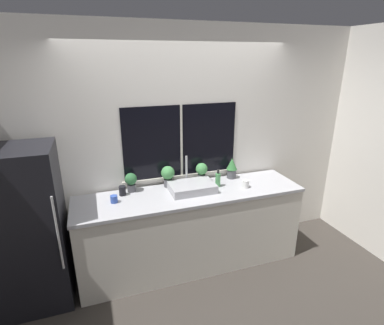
{
  "coord_description": "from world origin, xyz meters",
  "views": [
    {
      "loc": [
        -0.96,
        -2.54,
        2.34
      ],
      "look_at": [
        0.01,
        0.31,
        1.28
      ],
      "focal_mm": 28.0,
      "sensor_mm": 36.0,
      "label": 1
    }
  ],
  "objects_px": {
    "mug_white": "(246,184)",
    "sink": "(192,187)",
    "potted_plant_center_right": "(202,171)",
    "potted_plant_far_right": "(232,167)",
    "mug_blue": "(114,199)",
    "refrigerator": "(28,230)",
    "potted_plant_far_left": "(131,181)",
    "mug_black": "(122,191)",
    "soap_bottle": "(218,180)",
    "potted_plant_center_left": "(168,175)"
  },
  "relations": [
    {
      "from": "potted_plant_far_right",
      "to": "mug_black",
      "type": "xyz_separation_m",
      "value": [
        -1.33,
        -0.07,
        -0.08
      ]
    },
    {
      "from": "sink",
      "to": "potted_plant_far_right",
      "type": "height_order",
      "value": "sink"
    },
    {
      "from": "refrigerator",
      "to": "mug_white",
      "type": "relative_size",
      "value": 17.73
    },
    {
      "from": "sink",
      "to": "potted_plant_far_right",
      "type": "xyz_separation_m",
      "value": [
        0.59,
        0.21,
        0.09
      ]
    },
    {
      "from": "potted_plant_far_left",
      "to": "potted_plant_far_right",
      "type": "distance_m",
      "value": 1.23
    },
    {
      "from": "potted_plant_far_right",
      "to": "mug_blue",
      "type": "xyz_separation_m",
      "value": [
        -1.44,
        -0.22,
        -0.1
      ]
    },
    {
      "from": "sink",
      "to": "mug_black",
      "type": "distance_m",
      "value": 0.76
    },
    {
      "from": "sink",
      "to": "mug_blue",
      "type": "xyz_separation_m",
      "value": [
        -0.85,
        -0.01,
        -0.01
      ]
    },
    {
      "from": "mug_white",
      "to": "soap_bottle",
      "type": "bearing_deg",
      "value": 156.11
    },
    {
      "from": "potted_plant_center_left",
      "to": "soap_bottle",
      "type": "bearing_deg",
      "value": -19.33
    },
    {
      "from": "refrigerator",
      "to": "potted_plant_far_left",
      "type": "bearing_deg",
      "value": 15.07
    },
    {
      "from": "sink",
      "to": "mug_blue",
      "type": "relative_size",
      "value": 6.49
    },
    {
      "from": "potted_plant_far_left",
      "to": "soap_bottle",
      "type": "height_order",
      "value": "potted_plant_far_left"
    },
    {
      "from": "potted_plant_far_left",
      "to": "soap_bottle",
      "type": "xyz_separation_m",
      "value": [
        0.96,
        -0.19,
        -0.04
      ]
    },
    {
      "from": "sink",
      "to": "soap_bottle",
      "type": "distance_m",
      "value": 0.32
    },
    {
      "from": "potted_plant_far_left",
      "to": "soap_bottle",
      "type": "distance_m",
      "value": 0.98
    },
    {
      "from": "mug_white",
      "to": "sink",
      "type": "bearing_deg",
      "value": 169.52
    },
    {
      "from": "mug_black",
      "to": "mug_white",
      "type": "xyz_separation_m",
      "value": [
        1.36,
        -0.25,
        -0.01
      ]
    },
    {
      "from": "refrigerator",
      "to": "potted_plant_center_left",
      "type": "xyz_separation_m",
      "value": [
        1.44,
        0.28,
        0.27
      ]
    },
    {
      "from": "mug_blue",
      "to": "potted_plant_center_right",
      "type": "bearing_deg",
      "value": 11.72
    },
    {
      "from": "refrigerator",
      "to": "mug_black",
      "type": "bearing_deg",
      "value": 12.78
    },
    {
      "from": "refrigerator",
      "to": "mug_white",
      "type": "xyz_separation_m",
      "value": [
        2.27,
        -0.04,
        0.17
      ]
    },
    {
      "from": "potted_plant_far_left",
      "to": "mug_white",
      "type": "height_order",
      "value": "potted_plant_far_left"
    },
    {
      "from": "refrigerator",
      "to": "potted_plant_far_right",
      "type": "distance_m",
      "value": 2.28
    },
    {
      "from": "soap_bottle",
      "to": "mug_white",
      "type": "bearing_deg",
      "value": -23.89
    },
    {
      "from": "refrigerator",
      "to": "mug_blue",
      "type": "relative_size",
      "value": 21.06
    },
    {
      "from": "potted_plant_center_right",
      "to": "mug_black",
      "type": "height_order",
      "value": "potted_plant_center_right"
    },
    {
      "from": "mug_blue",
      "to": "potted_plant_center_left",
      "type": "bearing_deg",
      "value": 18.94
    },
    {
      "from": "sink",
      "to": "mug_black",
      "type": "bearing_deg",
      "value": 169.54
    },
    {
      "from": "potted_plant_far_right",
      "to": "soap_bottle",
      "type": "height_order",
      "value": "potted_plant_far_right"
    },
    {
      "from": "potted_plant_far_right",
      "to": "soap_bottle",
      "type": "xyz_separation_m",
      "value": [
        -0.27,
        -0.19,
        -0.05
      ]
    },
    {
      "from": "potted_plant_far_right",
      "to": "mug_black",
      "type": "relative_size",
      "value": 2.44
    },
    {
      "from": "potted_plant_center_right",
      "to": "mug_black",
      "type": "xyz_separation_m",
      "value": [
        -0.94,
        -0.07,
        -0.09
      ]
    },
    {
      "from": "sink",
      "to": "soap_bottle",
      "type": "height_order",
      "value": "sink"
    },
    {
      "from": "refrigerator",
      "to": "soap_bottle",
      "type": "xyz_separation_m",
      "value": [
        1.98,
        0.09,
        0.21
      ]
    },
    {
      "from": "potted_plant_far_left",
      "to": "mug_white",
      "type": "relative_size",
      "value": 2.37
    },
    {
      "from": "mug_white",
      "to": "potted_plant_center_left",
      "type": "bearing_deg",
      "value": 159.05
    },
    {
      "from": "refrigerator",
      "to": "potted_plant_center_left",
      "type": "relative_size",
      "value": 6.52
    },
    {
      "from": "potted_plant_far_right",
      "to": "soap_bottle",
      "type": "distance_m",
      "value": 0.33
    },
    {
      "from": "mug_black",
      "to": "mug_white",
      "type": "height_order",
      "value": "mug_black"
    },
    {
      "from": "potted_plant_center_left",
      "to": "potted_plant_center_right",
      "type": "height_order",
      "value": "potted_plant_center_left"
    },
    {
      "from": "potted_plant_center_right",
      "to": "mug_white",
      "type": "height_order",
      "value": "potted_plant_center_right"
    },
    {
      "from": "sink",
      "to": "potted_plant_center_left",
      "type": "bearing_deg",
      "value": 137.05
    },
    {
      "from": "sink",
      "to": "refrigerator",
      "type": "bearing_deg",
      "value": -177.59
    },
    {
      "from": "potted_plant_center_left",
      "to": "potted_plant_center_right",
      "type": "xyz_separation_m",
      "value": [
        0.41,
        -0.0,
        -0.01
      ]
    },
    {
      "from": "sink",
      "to": "potted_plant_center_right",
      "type": "bearing_deg",
      "value": 47.09
    },
    {
      "from": "mug_blue",
      "to": "potted_plant_far_left",
      "type": "bearing_deg",
      "value": 45.94
    },
    {
      "from": "mug_black",
      "to": "mug_blue",
      "type": "bearing_deg",
      "value": -124.82
    },
    {
      "from": "refrigerator",
      "to": "mug_black",
      "type": "height_order",
      "value": "refrigerator"
    },
    {
      "from": "potted_plant_center_right",
      "to": "potted_plant_far_right",
      "type": "distance_m",
      "value": 0.4
    }
  ]
}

